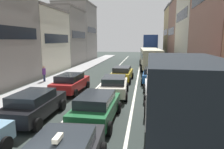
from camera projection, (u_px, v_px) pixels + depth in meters
name	position (u px, v px, depth m)	size (l,w,h in m)	color
sidewalk_left	(67.00, 75.00, 24.43)	(2.60, 64.00, 0.14)	#979797
lane_stripe_left	(108.00, 76.00, 23.68)	(0.16, 60.00, 0.01)	silver
lane_stripe_right	(138.00, 77.00, 23.16)	(0.16, 60.00, 0.01)	silver
building_row_left	(38.00, 36.00, 27.93)	(7.20, 43.90, 11.56)	#B2ADA3
building_row_right	(215.00, 24.00, 22.30)	(7.20, 43.90, 13.76)	tan
removalist_box_truck	(180.00, 99.00, 7.63)	(2.84, 7.75, 3.58)	#A51E1E
sedan_centre_lane_second	(97.00, 107.00, 10.42)	(2.14, 4.34, 1.49)	#19592D
wagon_left_lane_second	(34.00, 105.00, 10.80)	(2.06, 4.30, 1.49)	black
hatchback_centre_lane_third	(114.00, 85.00, 15.35)	(2.25, 4.39, 1.49)	beige
sedan_left_lane_third	(71.00, 83.00, 16.35)	(2.18, 4.36, 1.49)	#A51E1E
coupe_centre_lane_fourth	(122.00, 73.00, 20.90)	(2.15, 4.35, 1.49)	#B29319
sedan_right_lane_behind_truck	(158.00, 88.00, 14.67)	(2.10, 4.32, 1.49)	silver
wagon_right_lane_far	(152.00, 75.00, 20.07)	(2.20, 4.37, 1.49)	#194C8C
bus_mid_queue_primary	(150.00, 57.00, 29.48)	(3.17, 10.61, 2.90)	#BFB793
bus_far_queue_secondary	(150.00, 47.00, 41.09)	(2.95, 10.54, 5.06)	navy
pedestrian_near_kerb	(44.00, 73.00, 20.05)	(0.38, 0.44, 1.66)	#262D47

